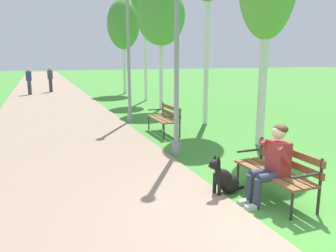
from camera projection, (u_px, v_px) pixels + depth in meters
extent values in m
plane|color=#478E38|center=(279.00, 219.00, 4.76)|extent=(120.00, 120.00, 0.00)
cube|color=gray|center=(46.00, 87.00, 25.84)|extent=(4.38, 60.00, 0.04)
cube|color=brown|center=(264.00, 174.00, 5.28)|extent=(0.14, 1.50, 0.04)
cube|color=brown|center=(273.00, 173.00, 5.34)|extent=(0.14, 1.50, 0.04)
cube|color=brown|center=(282.00, 171.00, 5.40)|extent=(0.14, 1.50, 0.04)
cube|color=brown|center=(288.00, 162.00, 5.41)|extent=(0.04, 1.50, 0.11)
cube|color=brown|center=(289.00, 151.00, 5.37)|extent=(0.04, 1.50, 0.11)
cylinder|color=#2D2B28|center=(238.00, 174.00, 5.95)|extent=(0.04, 0.04, 0.45)
cylinder|color=#2D2B28|center=(261.00, 160.00, 6.08)|extent=(0.04, 0.04, 0.85)
cube|color=#2D2B28|center=(248.00, 151.00, 5.94)|extent=(0.45, 0.04, 0.03)
cylinder|color=#2D2B28|center=(292.00, 205.00, 4.68)|extent=(0.04, 0.04, 0.45)
cylinder|color=#2D2B28|center=(320.00, 187.00, 4.81)|extent=(0.04, 0.04, 0.85)
cube|color=#2D2B28|center=(306.00, 176.00, 4.67)|extent=(0.45, 0.04, 0.03)
cube|color=brown|center=(157.00, 119.00, 9.96)|extent=(0.14, 1.50, 0.04)
cube|color=brown|center=(162.00, 119.00, 10.02)|extent=(0.14, 1.50, 0.04)
cube|color=brown|center=(168.00, 118.00, 10.08)|extent=(0.14, 1.50, 0.04)
cube|color=brown|center=(171.00, 114.00, 10.09)|extent=(0.04, 1.50, 0.11)
cube|color=brown|center=(171.00, 108.00, 10.06)|extent=(0.04, 1.50, 0.11)
cylinder|color=#2D2B28|center=(149.00, 123.00, 10.63)|extent=(0.04, 0.04, 0.45)
cylinder|color=#2D2B28|center=(163.00, 115.00, 10.76)|extent=(0.04, 0.04, 0.85)
cube|color=#2D2B28|center=(155.00, 110.00, 10.62)|extent=(0.45, 0.04, 0.03)
cylinder|color=#2D2B28|center=(164.00, 131.00, 9.37)|extent=(0.04, 0.04, 0.45)
cylinder|color=#2D2B28|center=(180.00, 123.00, 9.49)|extent=(0.04, 0.04, 0.85)
cube|color=#2D2B28|center=(171.00, 117.00, 9.35)|extent=(0.45, 0.04, 0.03)
cylinder|color=#33384C|center=(262.00, 173.00, 5.26)|extent=(0.42, 0.14, 0.14)
cylinder|color=#33384C|center=(250.00, 189.00, 5.23)|extent=(0.11, 0.11, 0.47)
cube|color=silver|center=(245.00, 202.00, 5.25)|extent=(0.24, 0.09, 0.07)
cylinder|color=#33384C|center=(270.00, 177.00, 5.08)|extent=(0.42, 0.14, 0.14)
cylinder|color=#33384C|center=(258.00, 194.00, 5.05)|extent=(0.11, 0.11, 0.47)
cube|color=silver|center=(252.00, 207.00, 5.06)|extent=(0.24, 0.09, 0.07)
cube|color=maroon|center=(278.00, 157.00, 5.19)|extent=(0.22, 0.36, 0.52)
cylinder|color=maroon|center=(267.00, 148.00, 5.33)|extent=(0.25, 0.09, 0.30)
cylinder|color=maroon|center=(284.00, 155.00, 4.97)|extent=(0.25, 0.09, 0.30)
sphere|color=beige|center=(279.00, 132.00, 5.10)|extent=(0.21, 0.21, 0.21)
ellipsoid|color=#472D19|center=(281.00, 129.00, 5.10)|extent=(0.22, 0.23, 0.14)
ellipsoid|color=black|center=(229.00, 183.00, 5.67)|extent=(0.41, 0.35, 0.32)
ellipsoid|color=black|center=(223.00, 178.00, 5.56)|extent=(0.54, 0.33, 0.48)
ellipsoid|color=black|center=(225.00, 175.00, 5.58)|extent=(0.39, 0.26, 0.27)
cylinder|color=black|center=(215.00, 184.00, 5.56)|extent=(0.06, 0.06, 0.38)
cylinder|color=black|center=(219.00, 186.00, 5.46)|extent=(0.06, 0.06, 0.38)
cylinder|color=black|center=(218.00, 171.00, 5.47)|extent=(0.14, 0.19, 0.19)
ellipsoid|color=black|center=(215.00, 164.00, 5.40)|extent=(0.25, 0.19, 0.16)
cone|color=black|center=(210.00, 166.00, 5.35)|extent=(0.12, 0.11, 0.09)
cone|color=black|center=(215.00, 157.00, 5.44)|extent=(0.06, 0.06, 0.09)
cone|color=black|center=(219.00, 159.00, 5.37)|extent=(0.06, 0.06, 0.09)
cylinder|color=black|center=(238.00, 188.00, 5.80)|extent=(0.28, 0.10, 0.04)
cylinder|color=gray|center=(176.00, 149.00, 7.87)|extent=(0.20, 0.20, 0.30)
cylinder|color=gray|center=(177.00, 64.00, 7.47)|extent=(0.11, 0.11, 4.23)
cylinder|color=gray|center=(130.00, 118.00, 11.85)|extent=(0.20, 0.20, 0.30)
cylinder|color=gray|center=(129.00, 59.00, 11.44)|extent=(0.11, 0.11, 4.39)
cylinder|color=silver|center=(263.00, 82.00, 8.55)|extent=(0.21, 0.21, 3.26)
cylinder|color=silver|center=(207.00, 55.00, 11.16)|extent=(0.16, 0.16, 4.65)
cylinder|color=silver|center=(161.00, 72.00, 14.76)|extent=(0.16, 0.16, 3.25)
ellipsoid|color=#569E42|center=(161.00, 15.00, 14.29)|extent=(2.09, 1.82, 2.52)
cylinder|color=silver|center=(145.00, 55.00, 17.43)|extent=(0.14, 0.14, 4.78)
cylinder|color=silver|center=(124.00, 67.00, 20.99)|extent=(0.20, 0.20, 3.34)
ellipsoid|color=#4C933D|center=(123.00, 24.00, 20.48)|extent=(1.96, 2.08, 3.01)
cylinder|color=#383842|center=(30.00, 88.00, 20.29)|extent=(0.22, 0.22, 0.88)
cube|color=navy|center=(29.00, 76.00, 20.15)|extent=(0.32, 0.20, 0.56)
sphere|color=beige|center=(28.00, 69.00, 20.07)|extent=(0.20, 0.20, 0.20)
cylinder|color=#383842|center=(51.00, 86.00, 21.85)|extent=(0.22, 0.22, 0.88)
cube|color=#3F3F42|center=(50.00, 75.00, 21.70)|extent=(0.32, 0.20, 0.56)
sphere|color=tan|center=(50.00, 68.00, 21.62)|extent=(0.20, 0.20, 0.20)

